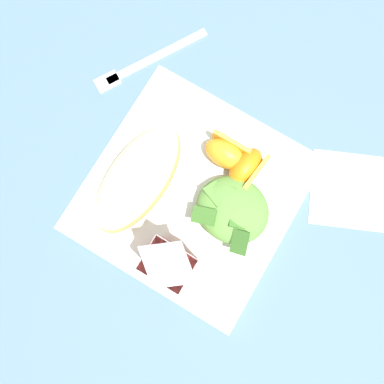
{
  "coord_description": "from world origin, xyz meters",
  "views": [
    {
      "loc": [
        -0.04,
        0.06,
        0.53
      ],
      "look_at": [
        0.0,
        0.0,
        0.03
      ],
      "focal_mm": 34.3,
      "sensor_mm": 36.0,
      "label": 1
    }
  ],
  "objects_px": {
    "metal_fork": "(142,64)",
    "milk_carton": "(169,263)",
    "orange_wedge_front": "(247,168)",
    "paper_napkin": "(349,190)",
    "cheesy_pizza_bread": "(138,179)",
    "orange_wedge_middle": "(226,153)",
    "green_salad_pile": "(232,210)",
    "white_plate": "(192,194)"
  },
  "relations": [
    {
      "from": "orange_wedge_middle",
      "to": "metal_fork",
      "type": "height_order",
      "value": "orange_wedge_middle"
    },
    {
      "from": "cheesy_pizza_bread",
      "to": "green_salad_pile",
      "type": "distance_m",
      "value": 0.13
    },
    {
      "from": "paper_napkin",
      "to": "metal_fork",
      "type": "xyz_separation_m",
      "value": [
        0.36,
        -0.01,
        0.0
      ]
    },
    {
      "from": "white_plate",
      "to": "metal_fork",
      "type": "distance_m",
      "value": 0.21
    },
    {
      "from": "cheesy_pizza_bread",
      "to": "paper_napkin",
      "type": "xyz_separation_m",
      "value": [
        -0.26,
        -0.14,
        -0.03
      ]
    },
    {
      "from": "paper_napkin",
      "to": "green_salad_pile",
      "type": "bearing_deg",
      "value": 41.17
    },
    {
      "from": "orange_wedge_middle",
      "to": "paper_napkin",
      "type": "xyz_separation_m",
      "value": [
        -0.18,
        -0.05,
        -0.03
      ]
    },
    {
      "from": "orange_wedge_front",
      "to": "paper_napkin",
      "type": "bearing_deg",
      "value": -158.77
    },
    {
      "from": "green_salad_pile",
      "to": "paper_napkin",
      "type": "bearing_deg",
      "value": -138.83
    },
    {
      "from": "paper_napkin",
      "to": "metal_fork",
      "type": "height_order",
      "value": "metal_fork"
    },
    {
      "from": "white_plate",
      "to": "milk_carton",
      "type": "distance_m",
      "value": 0.12
    },
    {
      "from": "milk_carton",
      "to": "metal_fork",
      "type": "bearing_deg",
      "value": -50.15
    },
    {
      "from": "cheesy_pizza_bread",
      "to": "milk_carton",
      "type": "relative_size",
      "value": 1.58
    },
    {
      "from": "metal_fork",
      "to": "paper_napkin",
      "type": "bearing_deg",
      "value": 178.02
    },
    {
      "from": "orange_wedge_front",
      "to": "paper_napkin",
      "type": "distance_m",
      "value": 0.16
    },
    {
      "from": "orange_wedge_front",
      "to": "milk_carton",
      "type": "bearing_deg",
      "value": 81.58
    },
    {
      "from": "milk_carton",
      "to": "paper_napkin",
      "type": "height_order",
      "value": "milk_carton"
    },
    {
      "from": "milk_carton",
      "to": "paper_napkin",
      "type": "xyz_separation_m",
      "value": [
        -0.17,
        -0.22,
        -0.07
      ]
    },
    {
      "from": "green_salad_pile",
      "to": "milk_carton",
      "type": "relative_size",
      "value": 0.91
    },
    {
      "from": "milk_carton",
      "to": "orange_wedge_middle",
      "type": "relative_size",
      "value": 1.83
    },
    {
      "from": "green_salad_pile",
      "to": "milk_carton",
      "type": "bearing_deg",
      "value": 70.51
    },
    {
      "from": "orange_wedge_front",
      "to": "paper_napkin",
      "type": "xyz_separation_m",
      "value": [
        -0.14,
        -0.06,
        -0.03
      ]
    },
    {
      "from": "white_plate",
      "to": "orange_wedge_middle",
      "type": "bearing_deg",
      "value": -100.56
    },
    {
      "from": "green_salad_pile",
      "to": "orange_wedge_middle",
      "type": "distance_m",
      "value": 0.08
    },
    {
      "from": "cheesy_pizza_bread",
      "to": "metal_fork",
      "type": "relative_size",
      "value": 1.01
    },
    {
      "from": "cheesy_pizza_bread",
      "to": "paper_napkin",
      "type": "relative_size",
      "value": 1.58
    },
    {
      "from": "cheesy_pizza_bread",
      "to": "orange_wedge_front",
      "type": "relative_size",
      "value": 2.72
    },
    {
      "from": "green_salad_pile",
      "to": "orange_wedge_front",
      "type": "relative_size",
      "value": 1.57
    },
    {
      "from": "orange_wedge_middle",
      "to": "paper_napkin",
      "type": "height_order",
      "value": "orange_wedge_middle"
    },
    {
      "from": "orange_wedge_middle",
      "to": "metal_fork",
      "type": "relative_size",
      "value": 0.35
    },
    {
      "from": "green_salad_pile",
      "to": "orange_wedge_middle",
      "type": "xyz_separation_m",
      "value": [
        0.05,
        -0.06,
        -0.0
      ]
    },
    {
      "from": "white_plate",
      "to": "milk_carton",
      "type": "bearing_deg",
      "value": 104.1
    },
    {
      "from": "cheesy_pizza_bread",
      "to": "paper_napkin",
      "type": "distance_m",
      "value": 0.3
    },
    {
      "from": "green_salad_pile",
      "to": "white_plate",
      "type": "bearing_deg",
      "value": 5.4
    },
    {
      "from": "green_salad_pile",
      "to": "orange_wedge_front",
      "type": "height_order",
      "value": "green_salad_pile"
    },
    {
      "from": "metal_fork",
      "to": "milk_carton",
      "type": "bearing_deg",
      "value": 129.85
    },
    {
      "from": "cheesy_pizza_bread",
      "to": "milk_carton",
      "type": "height_order",
      "value": "milk_carton"
    },
    {
      "from": "orange_wedge_middle",
      "to": "white_plate",
      "type": "bearing_deg",
      "value": 79.44
    },
    {
      "from": "milk_carton",
      "to": "orange_wedge_front",
      "type": "height_order",
      "value": "milk_carton"
    },
    {
      "from": "orange_wedge_middle",
      "to": "milk_carton",
      "type": "bearing_deg",
      "value": 93.87
    },
    {
      "from": "milk_carton",
      "to": "metal_fork",
      "type": "height_order",
      "value": "milk_carton"
    },
    {
      "from": "metal_fork",
      "to": "orange_wedge_front",
      "type": "bearing_deg",
      "value": 162.34
    }
  ]
}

